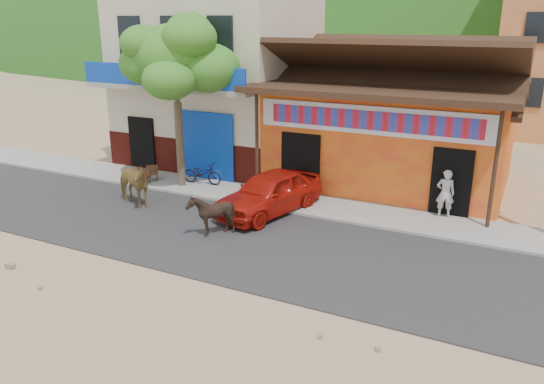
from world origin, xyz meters
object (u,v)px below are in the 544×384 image
at_px(cow_dark, 211,214).
at_px(cafe_chair_right, 152,167).
at_px(red_car, 269,193).
at_px(scooter, 202,173).
at_px(pedestrian, 445,193).
at_px(tree, 178,102).
at_px(cow_tan, 131,183).
at_px(cafe_chair_left, 142,171).

bearing_deg(cow_dark, cafe_chair_right, -132.68).
bearing_deg(cafe_chair_right, red_car, -48.29).
relative_size(scooter, pedestrian, 1.01).
distance_m(tree, cow_tan, 3.33).
bearing_deg(cafe_chair_left, pedestrian, 16.46).
height_order(tree, pedestrian, tree).
relative_size(tree, pedestrian, 4.03).
distance_m(cow_tan, cow_dark, 3.86).
bearing_deg(cafe_chair_left, tree, 28.52).
distance_m(tree, cow_dark, 5.39).
distance_m(pedestrian, cafe_chair_right, 10.54).
xyz_separation_m(red_car, pedestrian, (5.02, 1.90, 0.16)).
bearing_deg(scooter, cow_dark, -149.82).
bearing_deg(pedestrian, cafe_chair_right, -7.48).
height_order(pedestrian, cafe_chair_left, pedestrian).
bearing_deg(red_car, cafe_chair_left, -170.81).
relative_size(tree, cafe_chair_left, 6.46).
bearing_deg(cow_dark, scooter, -150.72).
xyz_separation_m(cow_tan, cow_dark, (3.73, -0.99, -0.13)).
height_order(tree, red_car, tree).
distance_m(tree, red_car, 4.85).
xyz_separation_m(tree, scooter, (0.60, 0.44, -2.60)).
relative_size(red_car, scooter, 2.60).
relative_size(cow_dark, cafe_chair_left, 1.33).
xyz_separation_m(tree, cow_tan, (-0.30, -2.35, -2.34)).
xyz_separation_m(cow_dark, pedestrian, (5.67, 4.25, 0.21)).
xyz_separation_m(tree, pedestrian, (9.10, 0.90, -2.26)).
bearing_deg(cafe_chair_right, pedestrian, -32.78).
distance_m(cow_dark, cafe_chair_left, 5.61).
distance_m(red_car, cafe_chair_right, 5.59).
height_order(cow_dark, cafe_chair_right, cow_dark).
bearing_deg(cow_dark, cow_tan, -112.42).
bearing_deg(red_car, cow_tan, -148.45).
relative_size(pedestrian, cafe_chair_right, 1.56).
bearing_deg(cow_dark, pedestrian, 119.33).
relative_size(cow_tan, red_car, 0.45).
height_order(cow_dark, pedestrian, pedestrian).
height_order(cow_dark, red_car, red_car).
bearing_deg(red_car, cafe_chair_right, -176.54).
distance_m(tree, scooter, 2.71).
distance_m(red_car, scooter, 3.77).
height_order(cafe_chair_left, cafe_chair_right, cafe_chair_right).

